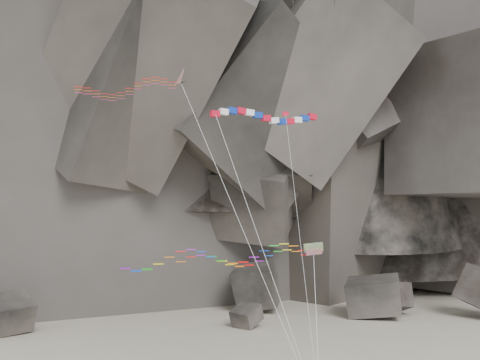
{
  "coord_description": "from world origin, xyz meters",
  "views": [
    {
      "loc": [
        -4.58,
        -44.25,
        15.45
      ],
      "look_at": [
        0.83,
        6.0,
        17.22
      ],
      "focal_mm": 45.0,
      "sensor_mm": 36.0,
      "label": 1
    }
  ],
  "objects": [
    {
      "name": "headland",
      "position": [
        0.0,
        70.0,
        42.0
      ],
      "size": [
        110.0,
        70.0,
        84.0
      ],
      "primitive_type": null,
      "color": "#4D453F",
      "rests_on": "ground"
    },
    {
      "name": "boulder_field",
      "position": [
        1.57,
        34.77,
        2.2
      ],
      "size": [
        79.37,
        18.25,
        7.66
      ],
      "color": "#47423F",
      "rests_on": "ground"
    },
    {
      "name": "delta_kite",
      "position": [
        -8.64,
        1.99,
        24.04
      ],
      "size": [
        17.65,
        7.7,
        24.38
      ],
      "rotation": [
        0.0,
        0.0,
        0.25
      ],
      "color": "red",
      "rests_on": "ground"
    },
    {
      "name": "banner_kite",
      "position": [
        2.39,
        1.78,
        21.93
      ],
      "size": [
        8.86,
        8.72,
        21.23
      ],
      "rotation": [
        0.0,
        0.0,
        0.32
      ],
      "color": "red",
      "rests_on": "ground"
    },
    {
      "name": "parafoil_kite",
      "position": [
        -1.81,
        -1.83,
        11.53
      ],
      "size": [
        14.95,
        4.27,
        11.08
      ],
      "rotation": [
        0.0,
        0.0,
        -0.05
      ],
      "color": "#C2DE0C",
      "rests_on": "ground"
    },
    {
      "name": "pennant_kite",
      "position": [
        4.1,
        -0.69,
        16.5
      ],
      "size": [
        1.42,
        6.03,
        20.93
      ],
      "rotation": [
        0.0,
        0.0,
        -0.01
      ],
      "color": "red",
      "rests_on": "ground"
    }
  ]
}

